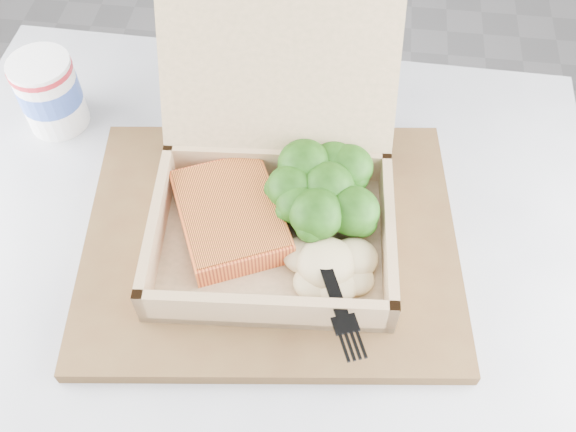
# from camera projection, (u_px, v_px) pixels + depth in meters

# --- Properties ---
(floor) EXTENTS (4.00, 4.00, 0.00)m
(floor) POSITION_uv_depth(u_px,v_px,m) (458.00, 367.00, 1.36)
(floor) COLOR #98989D
(floor) RESTS_ON ground
(cafe_table) EXTENTS (0.77, 0.77, 0.71)m
(cafe_table) POSITION_uv_depth(u_px,v_px,m) (244.00, 363.00, 0.80)
(cafe_table) COLOR black
(cafe_table) RESTS_ON floor
(serving_tray) EXTENTS (0.42, 0.35, 0.02)m
(serving_tray) POSITION_uv_depth(u_px,v_px,m) (271.00, 240.00, 0.68)
(serving_tray) COLOR brown
(serving_tray) RESTS_ON cafe_table
(takeout_container) EXTENTS (0.26, 0.30, 0.21)m
(takeout_container) POSITION_uv_depth(u_px,v_px,m) (274.00, 178.00, 0.65)
(takeout_container) COLOR tan
(takeout_container) RESTS_ON serving_tray
(salmon_fillet) EXTENTS (0.15, 0.16, 0.03)m
(salmon_fillet) POSITION_uv_depth(u_px,v_px,m) (230.00, 216.00, 0.66)
(salmon_fillet) COLOR orange
(salmon_fillet) RESTS_ON takeout_container
(broccoli_pile) EXTENTS (0.13, 0.13, 0.05)m
(broccoli_pile) POSITION_uv_depth(u_px,v_px,m) (327.00, 194.00, 0.66)
(broccoli_pile) COLOR #296E18
(broccoli_pile) RESTS_ON takeout_container
(mashed_potatoes) EXTENTS (0.09, 0.08, 0.03)m
(mashed_potatoes) POSITION_uv_depth(u_px,v_px,m) (326.00, 263.00, 0.62)
(mashed_potatoes) COLOR #CDB885
(mashed_potatoes) RESTS_ON takeout_container
(plastic_fork) EXTENTS (0.07, 0.16, 0.02)m
(plastic_fork) POSITION_uv_depth(u_px,v_px,m) (321.00, 251.00, 0.62)
(plastic_fork) COLOR black
(plastic_fork) RESTS_ON mashed_potatoes
(paper_cup) EXTENTS (0.07, 0.07, 0.09)m
(paper_cup) POSITION_uv_depth(u_px,v_px,m) (49.00, 91.00, 0.75)
(paper_cup) COLOR white
(paper_cup) RESTS_ON cafe_table
(receipt) EXTENTS (0.11, 0.16, 0.00)m
(receipt) POSITION_uv_depth(u_px,v_px,m) (309.00, 119.00, 0.79)
(receipt) COLOR white
(receipt) RESTS_ON cafe_table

